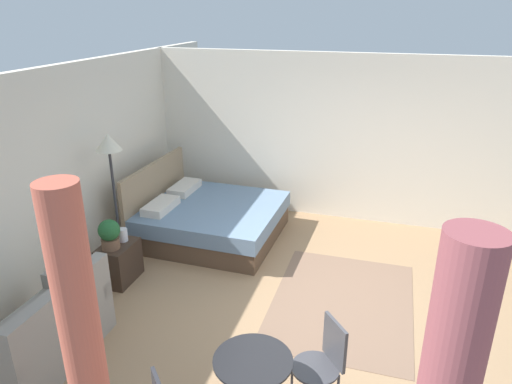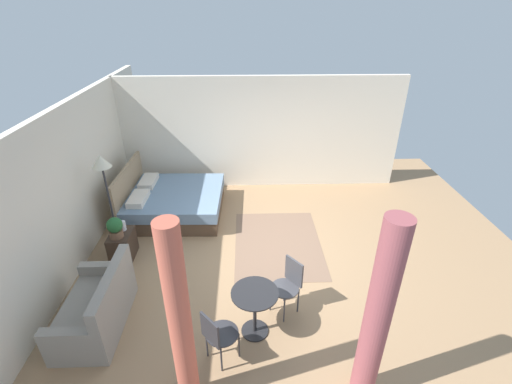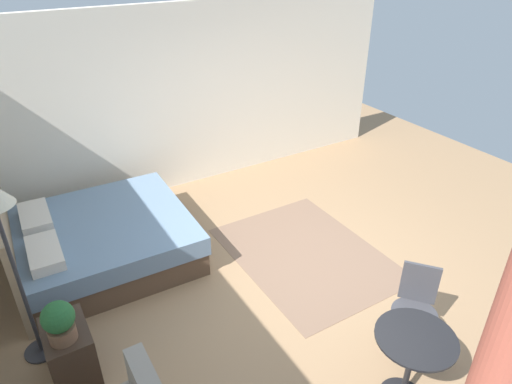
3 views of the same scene
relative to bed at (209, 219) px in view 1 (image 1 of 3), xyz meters
name	(u,v)px [view 1 (image 1 of 3)]	position (x,y,z in m)	size (l,w,h in m)	color
ground_plane	(318,316)	(-1.53, -1.97, -0.30)	(8.78, 9.67, 0.02)	#9E7A56
wall_back	(57,178)	(-1.53, 1.37, 1.06)	(8.78, 0.12, 2.70)	silver
wall_right	(353,140)	(1.36, -1.97, 1.06)	(0.12, 6.67, 2.70)	silver
area_rug	(342,302)	(-1.19, -2.20, -0.29)	(2.19, 1.64, 0.01)	#7F604C
bed	(209,219)	(0.00, 0.00, 0.00)	(1.90, 2.03, 1.11)	brown
couch	(44,336)	(-3.04, 0.53, 0.01)	(1.40, 0.80, 0.91)	gray
nightstand	(119,262)	(-1.51, 0.64, -0.03)	(0.55, 0.37, 0.52)	#38281E
potted_plant	(109,234)	(-1.61, 0.66, 0.43)	(0.27, 0.27, 0.38)	brown
vase	(123,235)	(-1.39, 0.62, 0.31)	(0.12, 0.12, 0.17)	silver
floor_lamp	(110,156)	(-1.11, 0.87, 1.26)	(0.33, 0.33, 1.85)	#2D2D33
balcony_table	(253,382)	(-3.24, -1.70, 0.22)	(0.64, 0.64, 0.74)	black
cafe_chair_near_couch	(324,358)	(-2.82, -2.21, 0.24)	(0.59, 0.59, 0.88)	#3F3F44
curtain_right	(87,370)	(-4.17, -0.91, 0.95)	(0.24, 0.24, 2.49)	#C15B47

